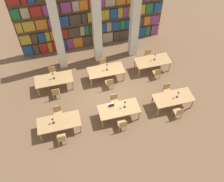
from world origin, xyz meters
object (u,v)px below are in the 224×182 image
(chair_1, at_px, (58,113))
(chair_4, at_px, (178,112))
(chair_7, at_px, (53,73))
(chair_0, at_px, (62,138))
(reading_table_3, at_px, (54,80))
(chair_8, at_px, (110,83))
(desk_lamp_0, at_px, (53,120))
(desk_lamp_5, at_px, (155,56))
(reading_table_0, at_px, (59,123))
(chair_9, at_px, (103,64))
(chair_10, at_px, (157,73))
(chair_11, at_px, (148,56))
(chair_5, at_px, (167,90))
(desk_lamp_2, at_px, (178,94))
(laptop, at_px, (111,105))
(reading_table_5, at_px, (153,61))
(chair_3, at_px, (114,101))
(reading_table_2, at_px, (173,98))
(pillar_left, at_px, (56,26))
(desk_lamp_1, at_px, (125,103))
(chair_6, at_px, (56,92))
(pillar_right, at_px, (135,13))
(reading_table_1, at_px, (119,110))
(desk_lamp_3, at_px, (53,75))
(chair_2, at_px, (122,124))
(desk_lamp_4, at_px, (107,66))
(pillar_center, at_px, (97,19))
(reading_table_4, at_px, (106,71))

(chair_1, height_order, chair_4, same)
(chair_7, bearing_deg, chair_0, 89.31)
(reading_table_3, xyz_separation_m, chair_8, (3.05, -0.84, -0.22))
(chair_1, relative_size, desk_lamp_0, 2.18)
(chair_8, height_order, desk_lamp_5, desk_lamp_5)
(reading_table_0, height_order, chair_9, chair_9)
(chair_10, relative_size, chair_11, 1.00)
(chair_5, bearing_deg, chair_10, -88.45)
(chair_10, bearing_deg, reading_table_0, -160.28)
(desk_lamp_2, bearing_deg, laptop, 174.33)
(desk_lamp_2, distance_m, reading_table_5, 3.02)
(chair_3, xyz_separation_m, reading_table_2, (3.05, -0.80, 0.22))
(chair_3, xyz_separation_m, desk_lamp_5, (3.10, 2.19, 0.62))
(pillar_left, distance_m, desk_lamp_1, 5.71)
(chair_0, height_order, chair_5, same)
(desk_lamp_0, height_order, chair_6, desk_lamp_0)
(chair_8, bearing_deg, reading_table_5, 15.96)
(chair_3, relative_size, chair_10, 1.00)
(pillar_right, xyz_separation_m, chair_11, (0.72, -1.00, -2.54))
(chair_0, bearing_deg, desk_lamp_2, 6.72)
(chair_7, relative_size, chair_9, 1.00)
(reading_table_1, height_order, desk_lamp_3, desk_lamp_3)
(chair_2, bearing_deg, reading_table_0, 166.04)
(reading_table_0, bearing_deg, pillar_left, 80.67)
(reading_table_2, bearing_deg, chair_3, 165.25)
(chair_1, bearing_deg, desk_lamp_4, -146.30)
(laptop, distance_m, chair_4, 3.56)
(chair_5, bearing_deg, pillar_center, -52.42)
(laptop, height_order, desk_lamp_5, desk_lamp_5)
(pillar_center, distance_m, chair_2, 6.05)
(reading_table_4, distance_m, desk_lamp_5, 3.08)
(pillar_left, xyz_separation_m, chair_8, (2.35, -2.61, -2.54))
(pillar_center, bearing_deg, chair_1, -127.79)
(pillar_right, bearing_deg, reading_table_2, -80.88)
(chair_3, distance_m, desk_lamp_5, 3.85)
(reading_table_0, distance_m, chair_6, 2.19)
(chair_2, xyz_separation_m, desk_lamp_4, (0.11, 3.66, 0.61))
(chair_10, xyz_separation_m, chair_11, (0.00, 1.56, 0.00))
(desk_lamp_1, distance_m, chair_9, 3.69)
(chair_6, bearing_deg, pillar_left, 74.14)
(desk_lamp_0, bearing_deg, pillar_right, 40.19)
(desk_lamp_1, relative_size, reading_table_5, 0.22)
(pillar_left, height_order, reading_table_1, pillar_left)
(pillar_center, height_order, chair_6, pillar_center)
(desk_lamp_0, height_order, chair_2, desk_lamp_0)
(desk_lamp_2, height_order, chair_11, desk_lamp_2)
(chair_1, xyz_separation_m, chair_10, (6.07, 1.40, 0.00))
(desk_lamp_0, relative_size, desk_lamp_4, 0.84)
(chair_4, xyz_separation_m, desk_lamp_3, (-6.02, 3.76, 0.59))
(chair_6, distance_m, desk_lamp_4, 3.26)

